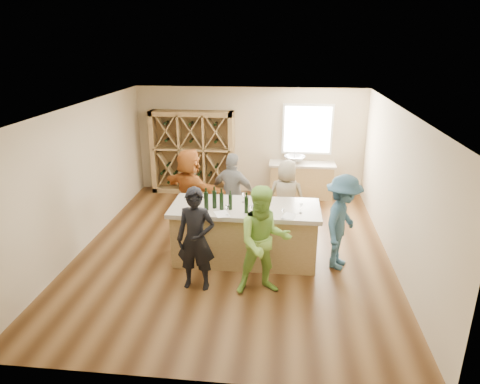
# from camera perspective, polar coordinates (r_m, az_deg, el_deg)

# --- Properties ---
(floor) EXTENTS (6.00, 7.00, 0.10)m
(floor) POSITION_cam_1_polar(r_m,az_deg,el_deg) (8.63, -0.81, -7.94)
(floor) COLOR brown
(floor) RESTS_ON ground
(ceiling) EXTENTS (6.00, 7.00, 0.10)m
(ceiling) POSITION_cam_1_polar(r_m,az_deg,el_deg) (7.72, -0.92, 11.47)
(ceiling) COLOR white
(ceiling) RESTS_ON ground
(wall_back) EXTENTS (6.00, 0.10, 2.80)m
(wall_back) POSITION_cam_1_polar(r_m,az_deg,el_deg) (11.46, 1.31, 6.88)
(wall_back) COLOR #C6B390
(wall_back) RESTS_ON ground
(wall_front) EXTENTS (6.00, 0.10, 2.80)m
(wall_front) POSITION_cam_1_polar(r_m,az_deg,el_deg) (4.87, -6.05, -12.20)
(wall_front) COLOR #C6B390
(wall_front) RESTS_ON ground
(wall_left) EXTENTS (0.10, 7.00, 2.80)m
(wall_left) POSITION_cam_1_polar(r_m,az_deg,el_deg) (8.94, -20.66, 1.81)
(wall_left) COLOR #C6B390
(wall_left) RESTS_ON ground
(wall_right) EXTENTS (0.10, 7.00, 2.80)m
(wall_right) POSITION_cam_1_polar(r_m,az_deg,el_deg) (8.28, 20.60, 0.41)
(wall_right) COLOR #C6B390
(wall_right) RESTS_ON ground
(window_frame) EXTENTS (1.30, 0.06, 1.30)m
(window_frame) POSITION_cam_1_polar(r_m,az_deg,el_deg) (11.28, 8.98, 8.25)
(window_frame) COLOR white
(window_frame) RESTS_ON wall_back
(window_pane) EXTENTS (1.18, 0.01, 1.18)m
(window_pane) POSITION_cam_1_polar(r_m,az_deg,el_deg) (11.25, 8.99, 8.22)
(window_pane) COLOR white
(window_pane) RESTS_ON wall_back
(wine_rack) EXTENTS (2.20, 0.45, 2.20)m
(wine_rack) POSITION_cam_1_polar(r_m,az_deg,el_deg) (11.48, -6.33, 5.25)
(wine_rack) COLOR #997A49
(wine_rack) RESTS_ON floor
(back_counter_base) EXTENTS (1.60, 0.58, 0.86)m
(back_counter_base) POSITION_cam_1_polar(r_m,az_deg,el_deg) (11.36, 8.18, 1.46)
(back_counter_base) COLOR #997A49
(back_counter_base) RESTS_ON floor
(back_counter_top) EXTENTS (1.70, 0.62, 0.06)m
(back_counter_top) POSITION_cam_1_polar(r_m,az_deg,el_deg) (11.22, 8.29, 3.69)
(back_counter_top) COLOR #A99D8A
(back_counter_top) RESTS_ON back_counter_base
(sink) EXTENTS (0.54, 0.54, 0.19)m
(sink) POSITION_cam_1_polar(r_m,az_deg,el_deg) (11.18, 7.30, 4.34)
(sink) COLOR silver
(sink) RESTS_ON back_counter_top
(faucet) EXTENTS (0.02, 0.02, 0.30)m
(faucet) POSITION_cam_1_polar(r_m,az_deg,el_deg) (11.34, 7.30, 4.86)
(faucet) COLOR silver
(faucet) RESTS_ON back_counter_top
(tasting_counter_base) EXTENTS (2.60, 1.00, 1.00)m
(tasting_counter_base) POSITION_cam_1_polar(r_m,az_deg,el_deg) (8.04, 0.68, -5.75)
(tasting_counter_base) COLOR #997A49
(tasting_counter_base) RESTS_ON floor
(tasting_counter_top) EXTENTS (2.72, 1.12, 0.08)m
(tasting_counter_top) POSITION_cam_1_polar(r_m,az_deg,el_deg) (7.82, 0.69, -2.18)
(tasting_counter_top) COLOR #A99D8A
(tasting_counter_top) RESTS_ON tasting_counter_base
(wine_bottle_a) EXTENTS (0.08, 0.08, 0.28)m
(wine_bottle_a) POSITION_cam_1_polar(r_m,az_deg,el_deg) (7.71, -6.01, -1.22)
(wine_bottle_a) COLOR black
(wine_bottle_a) RESTS_ON tasting_counter_top
(wine_bottle_b) EXTENTS (0.10, 0.10, 0.33)m
(wine_bottle_b) POSITION_cam_1_polar(r_m,az_deg,el_deg) (7.62, -4.53, -1.20)
(wine_bottle_b) COLOR black
(wine_bottle_b) RESTS_ON tasting_counter_top
(wine_bottle_c) EXTENTS (0.10, 0.10, 0.33)m
(wine_bottle_c) POSITION_cam_1_polar(r_m,az_deg,el_deg) (7.69, -3.43, -1.00)
(wine_bottle_c) COLOR black
(wine_bottle_c) RESTS_ON tasting_counter_top
(wine_bottle_d) EXTENTS (0.10, 0.10, 0.31)m
(wine_bottle_d) POSITION_cam_1_polar(r_m,az_deg,el_deg) (7.62, -2.48, -1.24)
(wine_bottle_d) COLOR black
(wine_bottle_d) RESTS_ON tasting_counter_top
(wine_bottle_e) EXTENTS (0.07, 0.07, 0.28)m
(wine_bottle_e) POSITION_cam_1_polar(r_m,az_deg,el_deg) (7.62, -1.29, -1.36)
(wine_bottle_e) COLOR black
(wine_bottle_e) RESTS_ON tasting_counter_top
(wine_glass_a) EXTENTS (0.09, 0.09, 0.19)m
(wine_glass_a) POSITION_cam_1_polar(r_m,az_deg,el_deg) (7.39, -1.70, -2.43)
(wine_glass_a) COLOR white
(wine_glass_a) RESTS_ON tasting_counter_top
(wine_glass_b) EXTENTS (0.09, 0.09, 0.18)m
(wine_glass_b) POSITION_cam_1_polar(r_m,az_deg,el_deg) (7.37, 1.48, -2.52)
(wine_glass_b) COLOR white
(wine_glass_b) RESTS_ON tasting_counter_top
(wine_glass_c) EXTENTS (0.08, 0.08, 0.17)m
(wine_glass_c) POSITION_cam_1_polar(r_m,az_deg,el_deg) (7.29, 5.73, -2.96)
(wine_glass_c) COLOR white
(wine_glass_c) RESTS_ON tasting_counter_top
(wine_glass_d) EXTENTS (0.07, 0.07, 0.18)m
(wine_glass_d) POSITION_cam_1_polar(r_m,az_deg,el_deg) (7.61, 3.72, -1.83)
(wine_glass_d) COLOR white
(wine_glass_d) RESTS_ON tasting_counter_top
(wine_glass_e) EXTENTS (0.08, 0.08, 0.17)m
(wine_glass_e) POSITION_cam_1_polar(r_m,az_deg,el_deg) (7.55, 8.12, -2.23)
(wine_glass_e) COLOR white
(wine_glass_e) RESTS_ON tasting_counter_top
(tasting_menu_a) EXTENTS (0.33, 0.38, 0.00)m
(tasting_menu_a) POSITION_cam_1_polar(r_m,az_deg,el_deg) (7.48, -2.43, -2.93)
(tasting_menu_a) COLOR white
(tasting_menu_a) RESTS_ON tasting_counter_top
(tasting_menu_b) EXTENTS (0.24, 0.31, 0.00)m
(tasting_menu_b) POSITION_cam_1_polar(r_m,az_deg,el_deg) (7.39, 2.43, -3.21)
(tasting_menu_b) COLOR white
(tasting_menu_b) RESTS_ON tasting_counter_top
(tasting_menu_c) EXTENTS (0.29, 0.34, 0.00)m
(tasting_menu_c) POSITION_cam_1_polar(r_m,az_deg,el_deg) (7.44, 6.56, -3.18)
(tasting_menu_c) COLOR white
(tasting_menu_c) RESTS_ON tasting_counter_top
(person_near_left) EXTENTS (0.67, 0.50, 1.76)m
(person_near_left) POSITION_cam_1_polar(r_m,az_deg,el_deg) (7.05, -5.89, -6.30)
(person_near_left) COLOR black
(person_near_left) RESTS_ON floor
(person_near_right) EXTENTS (0.99, 0.69, 1.84)m
(person_near_right) POSITION_cam_1_polar(r_m,az_deg,el_deg) (6.88, 3.21, -6.58)
(person_near_right) COLOR #8CC64C
(person_near_right) RESTS_ON floor
(person_server) EXTENTS (0.92, 1.25, 1.76)m
(person_server) POSITION_cam_1_polar(r_m,az_deg,el_deg) (7.85, 13.46, -3.96)
(person_server) COLOR #335972
(person_server) RESTS_ON floor
(person_far_mid) EXTENTS (1.14, 0.81, 1.76)m
(person_far_mid) POSITION_cam_1_polar(r_m,az_deg,el_deg) (9.00, -0.94, -0.28)
(person_far_mid) COLOR slate
(person_far_mid) RESTS_ON floor
(person_far_right) EXTENTS (0.88, 0.67, 1.63)m
(person_far_right) POSITION_cam_1_polar(r_m,az_deg,el_deg) (9.01, 6.18, -0.79)
(person_far_right) COLOR gray
(person_far_right) RESTS_ON floor
(person_far_left) EXTENTS (1.75, 1.42, 1.82)m
(person_far_left) POSITION_cam_1_polar(r_m,az_deg,el_deg) (9.18, -6.68, 0.22)
(person_far_left) COLOR #994C19
(person_far_left) RESTS_ON floor
(wine_bottle_f) EXTENTS (0.07, 0.07, 0.30)m
(wine_bottle_f) POSITION_cam_1_polar(r_m,az_deg,el_deg) (7.47, 0.86, -1.70)
(wine_bottle_f) COLOR black
(wine_bottle_f) RESTS_ON tasting_counter_top
(wine_glass_f) EXTENTS (0.07, 0.07, 0.18)m
(wine_glass_f) POSITION_cam_1_polar(r_m,az_deg,el_deg) (7.97, 0.48, -0.76)
(wine_glass_f) COLOR white
(wine_glass_f) RESTS_ON tasting_counter_top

